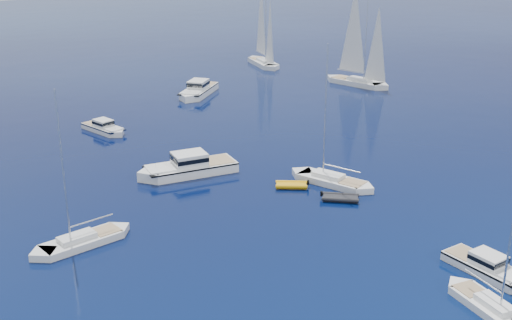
{
  "coord_description": "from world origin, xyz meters",
  "views": [
    {
      "loc": [
        -31.3,
        -25.97,
        23.67
      ],
      "look_at": [
        1.2,
        23.49,
        2.2
      ],
      "focal_mm": 45.97,
      "sensor_mm": 36.0,
      "label": 1
    }
  ],
  "objects": [
    {
      "name": "motor_cruiser_horizon",
      "position": [
        -5.23,
        46.93,
        0.0
      ],
      "size": [
        3.97,
        7.63,
        1.92
      ],
      "primitive_type": null,
      "rotation": [
        0.0,
        0.0,
        3.39
      ],
      "color": "silver",
      "rests_on": "ground"
    },
    {
      "name": "sailboat_sails_r",
      "position": [
        36.45,
        48.59,
        0.0
      ],
      "size": [
        6.03,
        12.03,
        17.11
      ],
      "primitive_type": null,
      "rotation": [
        0.0,
        0.0,
        3.41
      ],
      "color": "silver",
      "rests_on": "ground"
    },
    {
      "name": "motor_cruiser_centre",
      "position": [
        -3.45,
        28.84,
        0.0
      ],
      "size": [
        11.17,
        4.84,
        2.84
      ],
      "primitive_type": null,
      "rotation": [
        0.0,
        0.0,
        1.43
      ],
      "color": "white",
      "rests_on": "ground"
    },
    {
      "name": "motor_cruiser_distant",
      "position": [
        12.77,
        56.53,
        0.0
      ],
      "size": [
        10.03,
        9.32,
        2.76
      ],
      "primitive_type": null,
      "rotation": [
        0.0,
        0.0,
        2.29
      ],
      "color": "white",
      "rests_on": "ground"
    },
    {
      "name": "sailboat_fore",
      "position": [
        1.44,
        -3.76,
        0.0
      ],
      "size": [
        3.34,
        8.34,
        11.92
      ],
      "primitive_type": null,
      "rotation": [
        0.0,
        0.0,
        2.99
      ],
      "color": "white",
      "rests_on": "ground"
    },
    {
      "name": "ground",
      "position": [
        0.0,
        0.0,
        0.0
      ],
      "size": [
        400.0,
        400.0,
        0.0
      ],
      "primitive_type": "plane",
      "color": "#081F50",
      "rests_on": "ground"
    },
    {
      "name": "tender_yellow",
      "position": [
        3.17,
        20.36,
        0.0
      ],
      "size": [
        3.6,
        3.28,
        0.95
      ],
      "primitive_type": null,
      "rotation": [
        0.0,
        0.0,
        0.95
      ],
      "color": "#E3A10D",
      "rests_on": "ground"
    },
    {
      "name": "sailboat_mid_l",
      "position": [
        -17.52,
        19.77,
        0.0
      ],
      "size": [
        9.13,
        3.51,
        13.08
      ],
      "primitive_type": null,
      "rotation": [
        0.0,
        0.0,
        1.71
      ],
      "color": "silver",
      "rests_on": "ground"
    },
    {
      "name": "sailboat_sails_far",
      "position": [
        32.62,
        68.98,
        0.0
      ],
      "size": [
        5.33,
        11.68,
        16.63
      ],
      "primitive_type": null,
      "rotation": [
        0.0,
        0.0,
        2.92
      ],
      "color": "silver",
      "rests_on": "ground"
    },
    {
      "name": "tender_grey_near",
      "position": [
        5.08,
        15.44,
        0.0
      ],
      "size": [
        3.86,
        3.74,
        0.95
      ],
      "primitive_type": null,
      "rotation": [
        0.0,
        0.0,
        3.98
      ],
      "color": "black",
      "rests_on": "ground"
    },
    {
      "name": "sailboat_mid_r",
      "position": [
        6.94,
        18.99,
        0.0
      ],
      "size": [
        5.6,
        9.73,
        13.91
      ],
      "primitive_type": null,
      "rotation": [
        0.0,
        0.0,
        0.35
      ],
      "color": "white",
      "rests_on": "ground"
    },
    {
      "name": "motor_cruiser_near",
      "position": [
        5.27,
        -0.62,
        0.0
      ],
      "size": [
        2.46,
        7.63,
        1.99
      ],
      "primitive_type": null,
      "rotation": [
        0.0,
        0.0,
        3.16
      ],
      "color": "white",
      "rests_on": "ground"
    }
  ]
}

